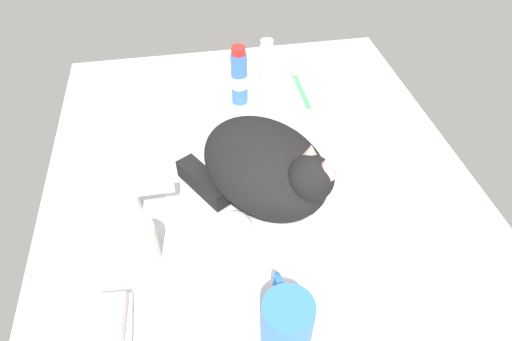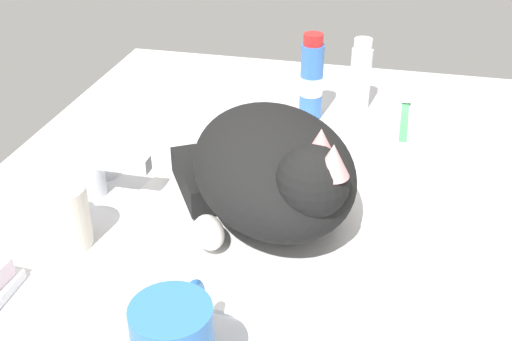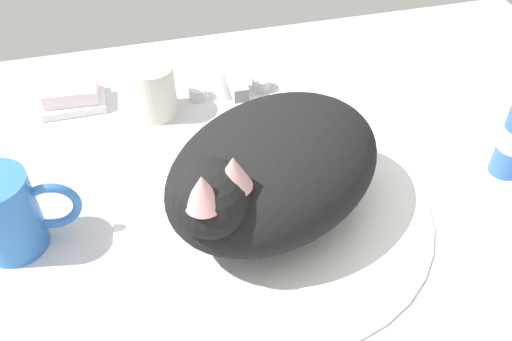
{
  "view_description": "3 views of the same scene",
  "coord_description": "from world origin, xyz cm",
  "px_view_note": "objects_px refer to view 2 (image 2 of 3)",
  "views": [
    {
      "loc": [
        -56.31,
        11.58,
        61.62
      ],
      "look_at": [
        -1.53,
        1.79,
        7.69
      ],
      "focal_mm": 31.21,
      "sensor_mm": 36.0,
      "label": 1
    },
    {
      "loc": [
        -65.46,
        -13.28,
        45.78
      ],
      "look_at": [
        2.85,
        2.77,
        4.78
      ],
      "focal_mm": 44.75,
      "sensor_mm": 36.0,
      "label": 2
    },
    {
      "loc": [
        -12.85,
        -43.69,
        51.1
      ],
      "look_at": [
        -1.39,
        2.81,
        4.73
      ],
      "focal_mm": 40.51,
      "sensor_mm": 36.0,
      "label": 3
    }
  ],
  "objects_px": {
    "mouthwash_bottle": "(360,76)",
    "toothpaste_bottle": "(313,79)",
    "faucet": "(100,176)",
    "cat": "(274,169)",
    "rinse_cup": "(64,216)",
    "toothbrush": "(405,116)"
  },
  "relations": [
    {
      "from": "toothpaste_bottle",
      "to": "faucet",
      "type": "bearing_deg",
      "value": 142.22
    },
    {
      "from": "faucet",
      "to": "toothbrush",
      "type": "bearing_deg",
      "value": -49.4
    },
    {
      "from": "faucet",
      "to": "toothpaste_bottle",
      "type": "relative_size",
      "value": 0.86
    },
    {
      "from": "rinse_cup",
      "to": "toothbrush",
      "type": "relative_size",
      "value": 0.5
    },
    {
      "from": "mouthwash_bottle",
      "to": "faucet",
      "type": "bearing_deg",
      "value": 139.36
    },
    {
      "from": "cat",
      "to": "mouthwash_bottle",
      "type": "height_order",
      "value": "cat"
    },
    {
      "from": "cat",
      "to": "toothpaste_bottle",
      "type": "bearing_deg",
      "value": 0.2
    },
    {
      "from": "toothpaste_bottle",
      "to": "mouthwash_bottle",
      "type": "bearing_deg",
      "value": -52.72
    },
    {
      "from": "faucet",
      "to": "mouthwash_bottle",
      "type": "relative_size",
      "value": 1.01
    },
    {
      "from": "faucet",
      "to": "cat",
      "type": "height_order",
      "value": "cat"
    },
    {
      "from": "rinse_cup",
      "to": "mouthwash_bottle",
      "type": "relative_size",
      "value": 0.63
    },
    {
      "from": "faucet",
      "to": "toothpaste_bottle",
      "type": "height_order",
      "value": "toothpaste_bottle"
    },
    {
      "from": "cat",
      "to": "rinse_cup",
      "type": "relative_size",
      "value": 4.17
    },
    {
      "from": "rinse_cup",
      "to": "toothpaste_bottle",
      "type": "xyz_separation_m",
      "value": [
        0.41,
        -0.23,
        0.03
      ]
    },
    {
      "from": "faucet",
      "to": "cat",
      "type": "bearing_deg",
      "value": -91.87
    },
    {
      "from": "faucet",
      "to": "toothbrush",
      "type": "xyz_separation_m",
      "value": [
        0.33,
        -0.39,
        -0.02
      ]
    },
    {
      "from": "toothpaste_bottle",
      "to": "mouthwash_bottle",
      "type": "height_order",
      "value": "toothpaste_bottle"
    },
    {
      "from": "toothpaste_bottle",
      "to": "mouthwash_bottle",
      "type": "distance_m",
      "value": 0.09
    },
    {
      "from": "faucet",
      "to": "rinse_cup",
      "type": "height_order",
      "value": "rinse_cup"
    },
    {
      "from": "rinse_cup",
      "to": "mouthwash_bottle",
      "type": "xyz_separation_m",
      "value": [
        0.47,
        -0.3,
        0.02
      ]
    },
    {
      "from": "faucet",
      "to": "toothbrush",
      "type": "relative_size",
      "value": 0.79
    },
    {
      "from": "mouthwash_bottle",
      "to": "toothpaste_bottle",
      "type": "bearing_deg",
      "value": 127.28
    }
  ]
}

